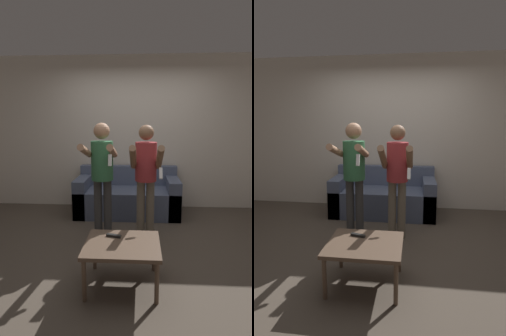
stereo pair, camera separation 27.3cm
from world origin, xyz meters
The scene contains 7 objects.
ground_plane centered at (0.00, 0.00, 0.00)m, with size 14.00×14.00×0.00m, color #4C4238.
wall_back centered at (0.00, 1.71, 1.35)m, with size 6.40×0.06×2.70m.
couch centered at (-0.15, 1.28, 0.28)m, with size 1.71×0.79×0.79m.
person_standing_left centered at (-0.44, 0.31, 0.95)m, with size 0.41×0.69×1.55m.
person_standing_right centered at (0.14, 0.31, 0.92)m, with size 0.40×0.66×1.52m.
coffee_table centered at (-0.10, -0.74, 0.38)m, with size 0.71×0.60×0.43m.
remote_on_table centered at (-0.19, -0.61, 0.44)m, with size 0.15×0.08×0.02m.
Camera 2 is at (0.35, -3.02, 1.56)m, focal length 28.00 mm.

